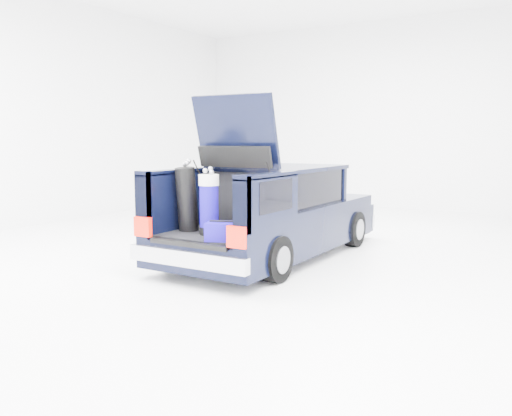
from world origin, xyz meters
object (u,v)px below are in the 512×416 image
Objects in this scene: red_suitcase at (248,210)px; blue_duffel at (226,231)px; car at (276,214)px; black_golf_bag at (187,199)px; blue_golf_bag at (209,204)px.

red_suitcase is 1.06× the size of blue_duffel.
blue_duffel is at bearing -57.11° from red_suitcase.
car is 2.01m from blue_duffel.
car is at bearing 77.25° from black_golf_bag.
black_golf_bag is at bearing -106.40° from car.
black_golf_bag is at bearing 138.48° from blue_duffel.
black_golf_bag is (-0.71, -0.45, 0.16)m from red_suitcase.
blue_golf_bag is (-0.05, -1.72, 0.34)m from car.
black_golf_bag reaches higher than red_suitcase.
red_suitcase is at bearing 53.34° from blue_golf_bag.
blue_duffel is at bearing -16.69° from black_golf_bag.
blue_duffel is (0.38, -1.97, 0.04)m from car.
car is 7.78× the size of red_suitcase.
black_golf_bag reaches higher than blue_golf_bag.
car is 1.76m from black_golf_bag.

